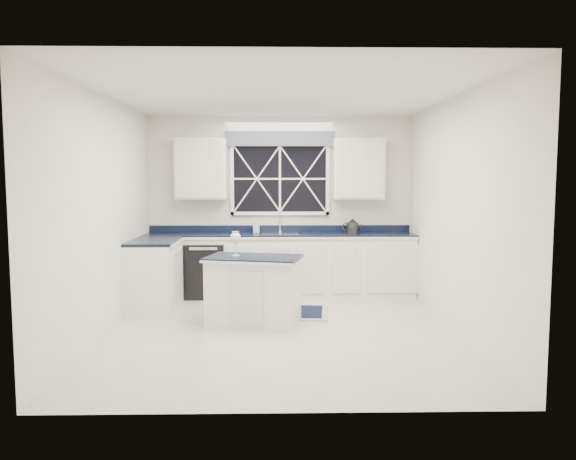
{
  "coord_description": "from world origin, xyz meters",
  "views": [
    {
      "loc": [
        -0.05,
        -6.34,
        1.78
      ],
      "look_at": [
        0.09,
        0.4,
        1.14
      ],
      "focal_mm": 35.0,
      "sensor_mm": 36.0,
      "label": 1
    }
  ],
  "objects_px": {
    "island": "(254,290)",
    "kettle": "(352,226)",
    "wine_glass": "(236,239)",
    "faucet": "(280,222)",
    "soap_bottle": "(256,226)",
    "dishwasher": "(206,269)"
  },
  "relations": [
    {
      "from": "faucet",
      "to": "wine_glass",
      "type": "relative_size",
      "value": 1.01
    },
    {
      "from": "faucet",
      "to": "soap_bottle",
      "type": "relative_size",
      "value": 1.59
    },
    {
      "from": "dishwasher",
      "to": "wine_glass",
      "type": "bearing_deg",
      "value": -70.42
    },
    {
      "from": "dishwasher",
      "to": "kettle",
      "type": "distance_m",
      "value": 2.29
    },
    {
      "from": "island",
      "to": "faucet",
      "type": "bearing_deg",
      "value": 92.53
    },
    {
      "from": "faucet",
      "to": "dishwasher",
      "type": "bearing_deg",
      "value": -169.98
    },
    {
      "from": "faucet",
      "to": "wine_glass",
      "type": "distance_m",
      "value": 1.83
    },
    {
      "from": "wine_glass",
      "to": "soap_bottle",
      "type": "bearing_deg",
      "value": 83.64
    },
    {
      "from": "kettle",
      "to": "wine_glass",
      "type": "distance_m",
      "value": 2.35
    },
    {
      "from": "island",
      "to": "wine_glass",
      "type": "xyz_separation_m",
      "value": [
        -0.22,
        0.05,
        0.62
      ]
    },
    {
      "from": "wine_glass",
      "to": "soap_bottle",
      "type": "xyz_separation_m",
      "value": [
        0.19,
        1.71,
        0.0
      ]
    },
    {
      "from": "wine_glass",
      "to": "island",
      "type": "bearing_deg",
      "value": -12.35
    },
    {
      "from": "island",
      "to": "kettle",
      "type": "xyz_separation_m",
      "value": [
        1.42,
        1.73,
        0.62
      ]
    },
    {
      "from": "island",
      "to": "kettle",
      "type": "relative_size",
      "value": 4.1
    },
    {
      "from": "soap_bottle",
      "to": "kettle",
      "type": "bearing_deg",
      "value": -1.28
    },
    {
      "from": "faucet",
      "to": "wine_glass",
      "type": "height_order",
      "value": "faucet"
    },
    {
      "from": "faucet",
      "to": "kettle",
      "type": "height_order",
      "value": "faucet"
    },
    {
      "from": "dishwasher",
      "to": "wine_glass",
      "type": "height_order",
      "value": "wine_glass"
    },
    {
      "from": "faucet",
      "to": "soap_bottle",
      "type": "bearing_deg",
      "value": -174.82
    },
    {
      "from": "faucet",
      "to": "kettle",
      "type": "distance_m",
      "value": 1.1
    },
    {
      "from": "faucet",
      "to": "island",
      "type": "distance_m",
      "value": 1.95
    },
    {
      "from": "dishwasher",
      "to": "island",
      "type": "height_order",
      "value": "island"
    }
  ]
}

